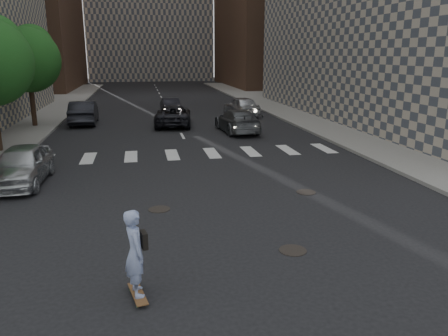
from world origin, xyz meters
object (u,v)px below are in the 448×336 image
(traffic_car_d, at_px, (241,106))
(traffic_car_e, at_px, (170,105))
(skateboarder, at_px, (136,253))
(traffic_car_c, at_px, (173,116))
(tree_c, at_px, (29,57))
(traffic_car_a, at_px, (84,112))
(silver_sedan, at_px, (22,165))
(traffic_car_b, at_px, (237,121))

(traffic_car_d, height_order, traffic_car_e, traffic_car_d)
(skateboarder, bearing_deg, traffic_car_d, 60.31)
(skateboarder, bearing_deg, traffic_car_c, 71.45)
(tree_c, relative_size, traffic_car_e, 1.70)
(traffic_car_e, bearing_deg, traffic_car_c, 85.79)
(tree_c, relative_size, traffic_car_d, 1.45)
(traffic_car_e, bearing_deg, traffic_car_a, 35.10)
(traffic_car_c, distance_m, traffic_car_e, 6.88)
(silver_sedan, bearing_deg, tree_c, 101.31)
(tree_c, distance_m, traffic_car_d, 15.74)
(skateboarder, distance_m, traffic_car_d, 27.27)
(tree_c, bearing_deg, traffic_car_c, -7.02)
(silver_sedan, height_order, traffic_car_b, silver_sedan)
(traffic_car_e, bearing_deg, silver_sedan, 68.33)
(tree_c, relative_size, silver_sedan, 1.51)
(traffic_car_a, distance_m, traffic_car_c, 6.48)
(traffic_car_c, xyz_separation_m, traffic_car_d, (5.75, 4.00, 0.07))
(traffic_car_d, bearing_deg, silver_sedan, 45.68)
(traffic_car_c, bearing_deg, traffic_car_e, -85.77)
(traffic_car_a, bearing_deg, tree_c, 14.14)
(skateboarder, xyz_separation_m, traffic_car_e, (2.70, 28.87, -0.37))
(silver_sedan, xyz_separation_m, traffic_car_d, (12.53, 16.92, 0.03))
(tree_c, height_order, traffic_car_b, tree_c)
(tree_c, height_order, traffic_car_e, tree_c)
(traffic_car_d, bearing_deg, traffic_car_e, -35.35)
(traffic_car_d, bearing_deg, skateboarder, 64.68)
(traffic_car_b, xyz_separation_m, traffic_car_e, (-3.55, 10.18, -0.09))
(silver_sedan, height_order, traffic_car_e, silver_sedan)
(tree_c, distance_m, traffic_car_e, 11.78)
(silver_sedan, height_order, traffic_car_c, silver_sedan)
(traffic_car_c, relative_size, traffic_car_e, 1.32)
(silver_sedan, bearing_deg, traffic_car_c, 63.72)
(tree_c, relative_size, traffic_car_a, 1.33)
(skateboarder, height_order, traffic_car_e, skateboarder)
(traffic_car_a, relative_size, traffic_car_c, 0.97)
(traffic_car_c, xyz_separation_m, traffic_car_e, (0.25, 6.87, -0.07))
(traffic_car_a, xyz_separation_m, traffic_car_d, (11.91, 2.00, -0.04))
(traffic_car_c, bearing_deg, silver_sedan, 68.64)
(silver_sedan, xyz_separation_m, traffic_car_e, (7.03, 19.79, -0.11))
(traffic_car_a, bearing_deg, silver_sedan, 86.07)
(traffic_car_b, relative_size, traffic_car_e, 1.29)
(tree_c, distance_m, skateboarder, 24.38)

